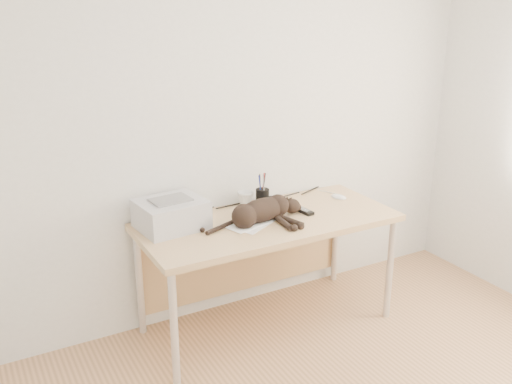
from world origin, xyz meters
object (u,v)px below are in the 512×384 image
desk (261,234)px  pen_cup (262,197)px  cat (260,212)px  printer (171,214)px  mouse (339,195)px  mug (246,199)px

desk → pen_cup: pen_cup is taller
pen_cup → cat: bearing=-121.7°
printer → mouse: bearing=-2.5°
printer → mug: bearing=12.0°
desk → printer: printer is taller
desk → mouse: 0.64m
mouse → desk: bearing=161.0°
mug → pen_cup: 0.11m
printer → pen_cup: size_ratio=1.86×
cat → pen_cup: size_ratio=3.09×
mug → mouse: 0.65m
desk → mouse: (0.62, 0.02, 0.15)m
printer → pen_cup: (0.65, 0.06, -0.03)m
pen_cup → mouse: pen_cup is taller
printer → pen_cup: 0.65m
cat → pen_cup: pen_cup is taller
desk → mug: (-0.01, 0.19, 0.18)m
cat → pen_cup: (0.15, 0.24, -0.01)m
desk → cat: 0.24m
pen_cup → printer: bearing=-175.1°
mug → mouse: mug is taller
printer → mouse: size_ratio=3.60×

